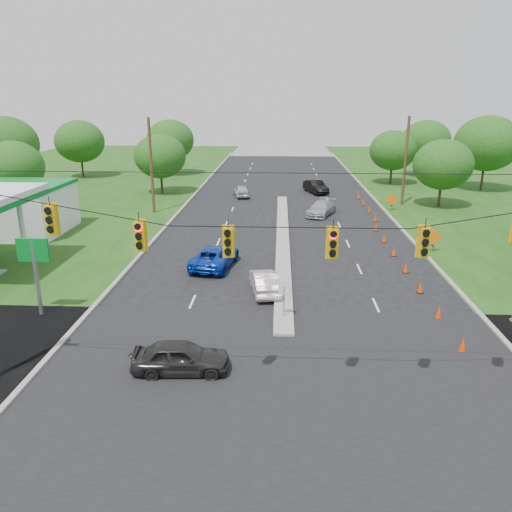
{
  "coord_description": "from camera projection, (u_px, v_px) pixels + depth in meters",
  "views": [
    {
      "loc": [
        -0.29,
        -17.09,
        10.71
      ],
      "look_at": [
        -1.48,
        7.74,
        2.8
      ],
      "focal_mm": 35.0,
      "sensor_mm": 36.0,
      "label": 1
    }
  ],
  "objects": [
    {
      "name": "signal_span",
      "position": [
        285.0,
        273.0,
        17.05
      ],
      "size": [
        25.6,
        0.32,
        9.0
      ],
      "color": "#422D1C",
      "rests_on": "ground"
    },
    {
      "name": "cross_street",
      "position": [
        284.0,
        384.0,
        19.5
      ],
      "size": [
        160.0,
        14.0,
        0.02
      ],
      "primitive_type": "cube",
      "color": "black",
      "rests_on": "ground"
    },
    {
      "name": "tree_6",
      "position": [
        170.0,
        140.0,
        71.09
      ],
      "size": [
        6.72,
        6.72,
        7.84
      ],
      "color": "black",
      "rests_on": "ground"
    },
    {
      "name": "cone_1",
      "position": [
        439.0,
        312.0,
        25.22
      ],
      "size": [
        0.32,
        0.32,
        0.7
      ],
      "primitive_type": "cone",
      "color": "#E53906",
      "rests_on": "ground"
    },
    {
      "name": "cone_0",
      "position": [
        463.0,
        345.0,
        21.89
      ],
      "size": [
        0.32,
        0.32,
        0.7
      ],
      "primitive_type": "cone",
      "color": "#E53906",
      "rests_on": "ground"
    },
    {
      "name": "cone_4",
      "position": [
        394.0,
        251.0,
        35.22
      ],
      "size": [
        0.32,
        0.32,
        0.7
      ],
      "primitive_type": "cone",
      "color": "#E53906",
      "rests_on": "ground"
    },
    {
      "name": "cone_3",
      "position": [
        406.0,
        267.0,
        31.89
      ],
      "size": [
        0.32,
        0.32,
        0.7
      ],
      "primitive_type": "cone",
      "color": "#E53906",
      "rests_on": "ground"
    },
    {
      "name": "dark_car_receding",
      "position": [
        316.0,
        187.0,
        58.51
      ],
      "size": [
        2.95,
        4.79,
        1.49
      ],
      "primitive_type": "imported",
      "rotation": [
        0.0,
        0.0,
        0.33
      ],
      "color": "black",
      "rests_on": "ground"
    },
    {
      "name": "median_sign",
      "position": [
        284.0,
        293.0,
        24.77
      ],
      "size": [
        0.55,
        0.06,
        2.05
      ],
      "color": "gray",
      "rests_on": "ground"
    },
    {
      "name": "tree_9",
      "position": [
        443.0,
        165.0,
        49.82
      ],
      "size": [
        5.88,
        5.88,
        6.86
      ],
      "color": "black",
      "rests_on": "ground"
    },
    {
      "name": "curb_left",
      "position": [
        179.0,
        213.0,
        48.52
      ],
      "size": [
        0.25,
        110.0,
        0.16
      ],
      "primitive_type": "cube",
      "color": "gray",
      "rests_on": "ground"
    },
    {
      "name": "curb_right",
      "position": [
        388.0,
        215.0,
        47.6
      ],
      "size": [
        0.25,
        110.0,
        0.16
      ],
      "primitive_type": "cube",
      "color": "gray",
      "rests_on": "ground"
    },
    {
      "name": "tree_11",
      "position": [
        426.0,
        141.0,
        69.44
      ],
      "size": [
        6.72,
        6.72,
        7.84
      ],
      "color": "black",
      "rests_on": "ground"
    },
    {
      "name": "silver_car_far",
      "position": [
        321.0,
        208.0,
        47.37
      ],
      "size": [
        3.46,
        5.0,
        1.34
      ],
      "primitive_type": "imported",
      "rotation": [
        0.0,
        0.0,
        -0.38
      ],
      "color": "#9EA0B0",
      "rests_on": "ground"
    },
    {
      "name": "utility_pole_far_left",
      "position": [
        151.0,
        166.0,
        47.27
      ],
      "size": [
        0.28,
        0.28,
        9.0
      ],
      "primitive_type": "cylinder",
      "color": "#422D1C",
      "rests_on": "ground"
    },
    {
      "name": "cone_5",
      "position": [
        384.0,
        238.0,
        38.55
      ],
      "size": [
        0.32,
        0.32,
        0.7
      ],
      "primitive_type": "cone",
      "color": "#E53906",
      "rests_on": "ground"
    },
    {
      "name": "work_sign_1",
      "position": [
        433.0,
        238.0,
        35.81
      ],
      "size": [
        1.27,
        0.58,
        1.37
      ],
      "color": "black",
      "rests_on": "ground"
    },
    {
      "name": "tree_2",
      "position": [
        13.0,
        167.0,
        47.93
      ],
      "size": [
        5.88,
        5.88,
        6.86
      ],
      "color": "black",
      "rests_on": "ground"
    },
    {
      "name": "tree_3",
      "position": [
        5.0,
        144.0,
        57.35
      ],
      "size": [
        7.56,
        7.56,
        8.82
      ],
      "color": "black",
      "rests_on": "ground"
    },
    {
      "name": "tree_10",
      "position": [
        487.0,
        143.0,
        58.6
      ],
      "size": [
        7.56,
        7.56,
        8.82
      ],
      "color": "black",
      "rests_on": "ground"
    },
    {
      "name": "cone_2",
      "position": [
        420.0,
        287.0,
        28.56
      ],
      "size": [
        0.32,
        0.32,
        0.7
      ],
      "primitive_type": "cone",
      "color": "#E53906",
      "rests_on": "ground"
    },
    {
      "name": "cone_7",
      "position": [
        376.0,
        217.0,
        45.19
      ],
      "size": [
        0.32,
        0.32,
        0.7
      ],
      "primitive_type": "cone",
      "color": "#E53906",
      "rests_on": "ground"
    },
    {
      "name": "white_sedan",
      "position": [
        264.0,
        282.0,
        28.54
      ],
      "size": [
        2.04,
        4.12,
        1.3
      ],
      "primitive_type": "imported",
      "rotation": [
        0.0,
        0.0,
        3.32
      ],
      "color": "beige",
      "rests_on": "ground"
    },
    {
      "name": "silver_car_oncoming",
      "position": [
        241.0,
        191.0,
        56.26
      ],
      "size": [
        2.26,
        4.12,
        1.33
      ],
      "primitive_type": "imported",
      "rotation": [
        0.0,
        0.0,
        3.33
      ],
      "color": "#ADACBB",
      "rests_on": "ground"
    },
    {
      "name": "tree_5",
      "position": [
        160.0,
        156.0,
        56.9
      ],
      "size": [
        5.88,
        5.88,
        6.86
      ],
      "color": "black",
      "rests_on": "ground"
    },
    {
      "name": "tree_12",
      "position": [
        393.0,
        150.0,
        63.24
      ],
      "size": [
        5.88,
        5.88,
        6.86
      ],
      "color": "black",
      "rests_on": "ground"
    },
    {
      "name": "cone_8",
      "position": [
        369.0,
        209.0,
        48.52
      ],
      "size": [
        0.32,
        0.32,
        0.7
      ],
      "primitive_type": "cone",
      "color": "#E53906",
      "rests_on": "ground"
    },
    {
      "name": "black_sedan",
      "position": [
        181.0,
        357.0,
        20.2
      ],
      "size": [
        4.04,
        1.81,
        1.35
      ],
      "primitive_type": "imported",
      "rotation": [
        0.0,
        0.0,
        1.63
      ],
      "color": "black",
      "rests_on": "ground"
    },
    {
      "name": "cone_9",
      "position": [
        364.0,
        202.0,
        51.85
      ],
      "size": [
        0.32,
        0.32,
        0.7
      ],
      "primitive_type": "cone",
      "color": "#E53906",
      "rests_on": "ground"
    },
    {
      "name": "median",
      "position": [
        283.0,
        239.0,
        39.49
      ],
      "size": [
        1.0,
        34.0,
        0.18
      ],
      "primitive_type": "cube",
      "color": "gray",
      "rests_on": "ground"
    },
    {
      "name": "blue_pickup",
      "position": [
        215.0,
        256.0,
        32.9
      ],
      "size": [
        3.15,
        5.39,
        1.41
      ],
      "primitive_type": "imported",
      "rotation": [
        0.0,
        0.0,
        2.98
      ],
      "color": "#0B32AC",
      "rests_on": "ground"
    },
    {
      "name": "cone_6",
      "position": [
        376.0,
        227.0,
        41.88
      ],
      "size": [
        0.32,
        0.32,
        0.7
      ],
      "primitive_type": "cone",
      "color": "#E53906",
      "rests_on": "ground"
    },
    {
      "name": "ground",
      "position": [
        284.0,
        384.0,
        19.5
      ],
      "size": [
        160.0,
        160.0,
        0.0
      ],
      "primitive_type": "plane",
      "color": "black",
      "rests_on": "ground"
    },
    {
      "name": "work_sign_2",
      "position": [
        392.0,
        200.0,
        49.14
      ],
      "size": [
        1.27,
        0.58,
        1.37
      ],
      "color": "black",
      "rests_on": "ground"
    },
    {
      "name": "cone_10",
      "position": [
        359.0,
        196.0,
        55.18
      ],
      "size": [
        0.32,
        0.32,
        0.7
      ],
      "primitive_type": "cone",
      "color": "#E53906",
      "rests_on": "ground"
    },
    {
      "name": "tree_4",
      "position": [
        80.0,
        141.0,
        68.78
      ],
      "size": [
        6.72,
        6.72,
        7.84
      ],
      "color": "black",
      "rests_on": "ground"
    },
    {
      "name": "utility_pole_far_right",
      "position": [
        405.0,
        161.0,
        50.88
      ],
      "size": [
        0.28,
        0.28,
        9.0
      ],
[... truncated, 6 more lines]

